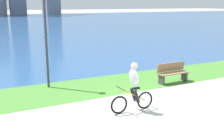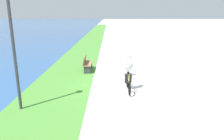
% 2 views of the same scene
% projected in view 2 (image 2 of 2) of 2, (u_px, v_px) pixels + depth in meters
% --- Properties ---
extents(ground_plane, '(300.00, 300.00, 0.00)m').
position_uv_depth(ground_plane, '(131.00, 84.00, 10.12)').
color(ground_plane, '#9E9E99').
extents(grass_strip_bayside, '(120.00, 2.91, 0.01)m').
position_uv_depth(grass_strip_bayside, '(62.00, 84.00, 10.07)').
color(grass_strip_bayside, '#478433').
rests_on(grass_strip_bayside, ground).
extents(cyclist_lead, '(1.60, 0.52, 1.65)m').
position_uv_depth(cyclist_lead, '(129.00, 72.00, 9.02)').
color(cyclist_lead, black).
rests_on(cyclist_lead, ground).
extents(bench_near_path, '(1.50, 0.47, 0.90)m').
position_uv_depth(bench_near_path, '(87.00, 63.00, 12.35)').
color(bench_near_path, olive).
rests_on(bench_near_path, ground).
extents(lamppost_tall, '(0.28, 0.28, 4.39)m').
position_uv_depth(lamppost_tall, '(11.00, 28.00, 6.71)').
color(lamppost_tall, '#38383D').
rests_on(lamppost_tall, ground).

